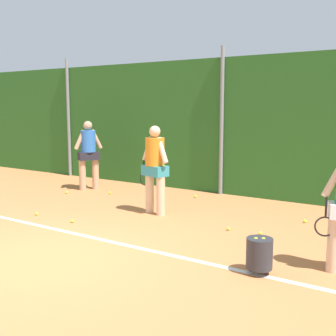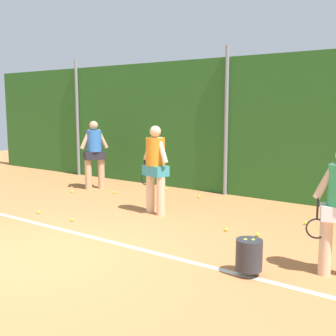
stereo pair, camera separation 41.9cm
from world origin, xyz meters
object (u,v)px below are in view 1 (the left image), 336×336
tennis_ball_1 (110,193)px  tennis_ball_12 (37,214)px  tennis_ball_2 (305,221)px  tennis_ball_10 (67,192)px  player_midcourt (155,165)px  tennis_ball_8 (195,196)px  tennis_ball_0 (228,229)px  tennis_ball_9 (260,233)px  player_backcourt_far (88,151)px  tennis_ball_6 (72,221)px  ball_hopper (259,253)px  tennis_ball_5 (161,189)px

tennis_ball_1 → tennis_ball_12: bearing=-86.3°
tennis_ball_2 → tennis_ball_10: bearing=-174.8°
player_midcourt → tennis_ball_8: (-0.07, 1.87, -1.01)m
tennis_ball_0 → tennis_ball_9: (0.60, 0.05, 0.00)m
tennis_ball_2 → player_backcourt_far: bearing=178.0°
tennis_ball_10 → tennis_ball_9: bearing=-7.1°
tennis_ball_2 → tennis_ball_8: same height
player_midcourt → tennis_ball_9: bearing=-170.7°
player_midcourt → tennis_ball_6: (-0.95, -1.49, -1.01)m
tennis_ball_6 → tennis_ball_10: bearing=138.4°
tennis_ball_12 → tennis_ball_0: bearing=17.2°
tennis_ball_6 → tennis_ball_12: (-1.04, -0.00, 0.00)m
tennis_ball_8 → tennis_ball_0: bearing=-48.3°
tennis_ball_10 → tennis_ball_6: bearing=-41.6°
ball_hopper → tennis_ball_10: 6.67m
tennis_ball_2 → tennis_ball_9: 1.32m
player_midcourt → tennis_ball_6: 2.03m
ball_hopper → player_backcourt_far: bearing=152.8°
tennis_ball_10 → tennis_ball_12: (1.14, -1.94, 0.00)m
tennis_ball_6 → tennis_ball_12: 1.04m
tennis_ball_6 → tennis_ball_1: bearing=115.6°
tennis_ball_1 → tennis_ball_10: bearing=-149.5°
tennis_ball_0 → tennis_ball_10: 5.04m
tennis_ball_0 → tennis_ball_12: bearing=-162.8°
tennis_ball_5 → tennis_ball_12: (-0.68, -3.67, 0.00)m
tennis_ball_10 → player_backcourt_far: bearing=83.4°
player_backcourt_far → tennis_ball_5: size_ratio=28.38×
player_midcourt → tennis_ball_2: 3.22m
ball_hopper → tennis_ball_1: 6.04m
tennis_ball_10 → tennis_ball_12: bearing=-59.6°
tennis_ball_2 → player_midcourt: bearing=-160.9°
ball_hopper → tennis_ball_0: bearing=126.7°
tennis_ball_8 → tennis_ball_9: size_ratio=1.00×
player_midcourt → tennis_ball_9: (2.45, -0.24, -1.01)m
tennis_ball_0 → tennis_ball_5: (-3.17, 2.48, 0.00)m
tennis_ball_5 → tennis_ball_0: bearing=-38.0°
tennis_ball_5 → tennis_ball_10: 2.51m
tennis_ball_9 → tennis_ball_10: bearing=172.9°
player_midcourt → tennis_ball_2: (2.89, 1.00, -1.01)m
player_backcourt_far → tennis_ball_6: (2.10, -2.69, -1.02)m
player_backcourt_far → tennis_ball_1: player_backcourt_far is taller
tennis_ball_5 → tennis_ball_9: same height
player_midcourt → tennis_ball_2: player_midcourt is taller
ball_hopper → tennis_ball_8: size_ratio=7.78×
tennis_ball_0 → tennis_ball_1: same height
tennis_ball_9 → tennis_ball_5: bearing=147.2°
player_backcourt_far → ball_hopper: player_backcourt_far is taller
tennis_ball_8 → tennis_ball_10: bearing=-155.2°
ball_hopper → tennis_ball_12: bearing=174.8°
player_midcourt → tennis_ball_8: size_ratio=28.31×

